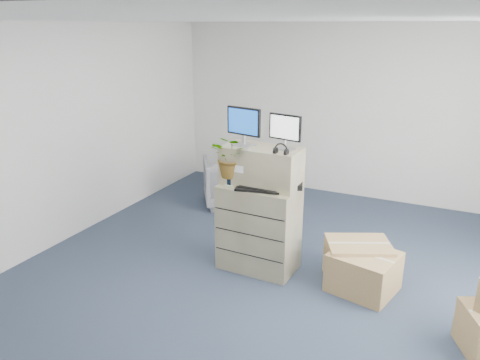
# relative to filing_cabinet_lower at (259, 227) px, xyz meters

# --- Properties ---
(ground) EXTENTS (7.00, 7.00, 0.00)m
(ground) POSITION_rel_filing_cabinet_lower_xyz_m (0.36, -0.53, -0.51)
(ground) COLOR #22283E
(ground) RESTS_ON ground
(wall_back) EXTENTS (6.00, 0.02, 2.80)m
(wall_back) POSITION_rel_filing_cabinet_lower_xyz_m (0.36, 2.98, 0.89)
(wall_back) COLOR silver
(wall_back) RESTS_ON ground
(filing_cabinet_lower) EXTENTS (0.90, 0.56, 1.03)m
(filing_cabinet_lower) POSITION_rel_filing_cabinet_lower_xyz_m (0.00, 0.00, 0.00)
(filing_cabinet_lower) COLOR #847C5B
(filing_cabinet_lower) RESTS_ON ground
(filing_cabinet_upper) EXTENTS (0.89, 0.47, 0.44)m
(filing_cabinet_upper) POSITION_rel_filing_cabinet_lower_xyz_m (0.00, 0.05, 0.73)
(filing_cabinet_upper) COLOR #847C5B
(filing_cabinet_upper) RESTS_ON filing_cabinet_lower
(monitor_left) EXTENTS (0.43, 0.21, 0.43)m
(monitor_left) POSITION_rel_filing_cabinet_lower_xyz_m (-0.21, 0.03, 1.19)
(monitor_left) COLOR #99999E
(monitor_left) RESTS_ON filing_cabinet_upper
(monitor_right) EXTENTS (0.39, 0.19, 0.39)m
(monitor_right) POSITION_rel_filing_cabinet_lower_xyz_m (0.26, 0.07, 1.17)
(monitor_right) COLOR #99999E
(monitor_right) RESTS_ON filing_cabinet_upper
(headphones) EXTENTS (0.15, 0.02, 0.15)m
(headphones) POSITION_rel_filing_cabinet_lower_xyz_m (0.29, -0.11, 0.99)
(headphones) COLOR black
(headphones) RESTS_ON filing_cabinet_upper
(keyboard) EXTENTS (0.53, 0.31, 0.03)m
(keyboard) POSITION_rel_filing_cabinet_lower_xyz_m (0.04, -0.13, 0.53)
(keyboard) COLOR black
(keyboard) RESTS_ON filing_cabinet_lower
(mouse) EXTENTS (0.10, 0.07, 0.04)m
(mouse) POSITION_rel_filing_cabinet_lower_xyz_m (0.29, -0.07, 0.53)
(mouse) COLOR silver
(mouse) RESTS_ON filing_cabinet_lower
(water_bottle) EXTENTS (0.07, 0.07, 0.23)m
(water_bottle) POSITION_rel_filing_cabinet_lower_xyz_m (0.11, 0.08, 0.63)
(water_bottle) COLOR #9C9FA4
(water_bottle) RESTS_ON filing_cabinet_lower
(phone_dock) EXTENTS (0.06, 0.05, 0.13)m
(phone_dock) POSITION_rel_filing_cabinet_lower_xyz_m (-0.06, 0.08, 0.56)
(phone_dock) COLOR silver
(phone_dock) RESTS_ON filing_cabinet_lower
(external_drive) EXTENTS (0.23, 0.20, 0.06)m
(external_drive) POSITION_rel_filing_cabinet_lower_xyz_m (0.38, 0.08, 0.54)
(external_drive) COLOR black
(external_drive) RESTS_ON filing_cabinet_lower
(tissue_box) EXTENTS (0.26, 0.16, 0.09)m
(tissue_box) POSITION_rel_filing_cabinet_lower_xyz_m (0.31, 0.08, 0.62)
(tissue_box) COLOR #3D8BD2
(tissue_box) RESTS_ON external_drive
(potted_plant) EXTENTS (0.52, 0.56, 0.46)m
(potted_plant) POSITION_rel_filing_cabinet_lower_xyz_m (-0.30, -0.08, 0.78)
(potted_plant) COLOR #ABCDA5
(potted_plant) RESTS_ON filing_cabinet_lower
(office_chair) EXTENTS (1.09, 1.08, 0.83)m
(office_chair) POSITION_rel_filing_cabinet_lower_xyz_m (-1.24, 1.71, -0.10)
(office_chair) COLOR slate
(office_chair) RESTS_ON ground
(cardboard_boxes) EXTENTS (2.15, 1.40, 0.74)m
(cardboard_boxes) POSITION_rel_filing_cabinet_lower_xyz_m (1.60, -0.09, -0.26)
(cardboard_boxes) COLOR olive
(cardboard_boxes) RESTS_ON ground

